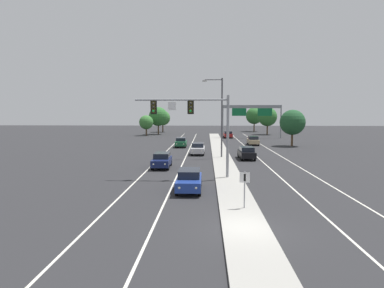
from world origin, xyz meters
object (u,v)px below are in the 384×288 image
at_px(car_receding_black, 247,153).
at_px(tree_far_right_c, 292,122).
at_px(overhead_signal_mast, 197,118).
at_px(car_oncoming_navy, 162,160).
at_px(car_receding_tan, 253,140).
at_px(tree_far_right_a, 267,117).
at_px(car_oncoming_silver, 198,148).
at_px(tree_far_right_b, 254,116).
at_px(tree_far_left_c, 158,117).
at_px(street_lamp_median, 220,113).
at_px(tree_far_left_a, 163,118).
at_px(median_sign_post, 245,184).
at_px(car_oncoming_blue, 189,180).
at_px(car_receding_red, 228,134).
at_px(tree_far_left_b, 146,122).
at_px(highway_sign_gantry, 252,111).
at_px(car_oncoming_green, 181,142).

relative_size(car_receding_black, tree_far_right_c, 0.71).
height_order(overhead_signal_mast, car_oncoming_navy, overhead_signal_mast).
relative_size(car_receding_tan, tree_far_right_c, 0.71).
bearing_deg(tree_far_right_a, car_oncoming_silver, -112.19).
distance_m(car_oncoming_navy, tree_far_right_b, 69.88).
distance_m(car_oncoming_silver, tree_far_left_c, 43.54).
bearing_deg(tree_far_right_c, street_lamp_median, -129.93).
bearing_deg(tree_far_left_a, car_receding_tan, -60.91).
height_order(median_sign_post, car_oncoming_blue, median_sign_post).
height_order(car_receding_red, tree_far_right_b, tree_far_right_b).
relative_size(tree_far_left_a, tree_far_left_b, 1.25).
distance_m(street_lamp_median, car_oncoming_blue, 18.97).
bearing_deg(tree_far_left_a, car_receding_red, -50.84).
height_order(car_oncoming_navy, tree_far_right_a, tree_far_right_a).
bearing_deg(car_receding_tan, tree_far_left_b, 135.48).
relative_size(car_oncoming_blue, tree_far_right_b, 0.61).
distance_m(street_lamp_median, car_receding_tan, 19.27).
bearing_deg(overhead_signal_mast, highway_sign_gantry, 76.68).
xyz_separation_m(tree_far_left_a, tree_far_left_c, (0.14, -10.19, 0.55)).
relative_size(overhead_signal_mast, car_oncoming_green, 1.84).
bearing_deg(car_oncoming_navy, median_sign_post, -65.26).
xyz_separation_m(street_lamp_median, tree_far_left_c, (-14.49, 45.44, -1.08)).
bearing_deg(highway_sign_gantry, car_receding_black, -98.64).
height_order(car_oncoming_navy, tree_far_right_b, tree_far_right_b).
relative_size(car_oncoming_blue, tree_far_right_c, 0.71).
height_order(tree_far_right_b, tree_far_right_c, tree_far_right_b).
distance_m(highway_sign_gantry, tree_far_left_c, 26.13).
height_order(car_oncoming_navy, car_receding_black, same).
xyz_separation_m(car_oncoming_blue, tree_far_left_b, (-13.80, 58.51, 2.51)).
bearing_deg(car_receding_black, car_receding_tan, 79.65).
xyz_separation_m(car_oncoming_navy, car_receding_black, (9.75, 6.92, 0.00)).
xyz_separation_m(overhead_signal_mast, highway_sign_gantry, (10.99, 46.41, 0.79)).
xyz_separation_m(street_lamp_median, car_oncoming_blue, (-3.01, -18.06, -4.97)).
bearing_deg(tree_far_right_c, overhead_signal_mast, -118.30).
relative_size(car_oncoming_silver, tree_far_left_a, 0.70).
height_order(tree_far_right_b, tree_far_left_c, tree_far_right_b).
distance_m(overhead_signal_mast, tree_far_right_b, 74.28).
height_order(tree_far_left_a, tree_far_left_c, tree_far_left_c).
distance_m(median_sign_post, tree_far_right_c, 40.69).
bearing_deg(car_receding_red, overhead_signal_mast, -96.94).
relative_size(tree_far_right_b, tree_far_left_a, 1.15).
height_order(overhead_signal_mast, car_oncoming_silver, overhead_signal_mast).
xyz_separation_m(street_lamp_median, car_receding_black, (3.31, -0.87, -4.97)).
xyz_separation_m(street_lamp_median, car_oncoming_green, (-6.00, 13.43, -4.97)).
xyz_separation_m(median_sign_post, car_receding_black, (2.76, 22.09, -0.77)).
xyz_separation_m(car_receding_black, tree_far_right_b, (9.43, 60.16, 3.98)).
distance_m(overhead_signal_mast, tree_far_right_c, 33.03).
xyz_separation_m(median_sign_post, tree_far_left_a, (-15.18, 78.58, 2.58)).
xyz_separation_m(car_oncoming_blue, highway_sign_gantry, (11.47, 51.07, 5.34)).
bearing_deg(overhead_signal_mast, car_oncoming_green, 97.36).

